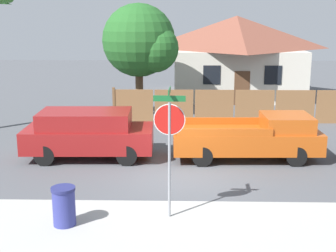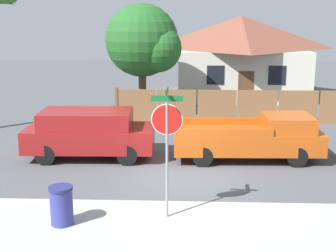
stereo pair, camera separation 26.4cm
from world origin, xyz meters
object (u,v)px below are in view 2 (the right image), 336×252
(red_suv, at_px, (89,132))
(trash_bin, at_px, (62,205))
(stop_sign, at_px, (167,131))
(oak_tree, at_px, (145,42))
(house, at_px, (240,55))
(orange_pickup, at_px, (253,138))

(red_suv, relative_size, trash_bin, 4.70)
(stop_sign, relative_size, trash_bin, 3.39)
(oak_tree, xyz_separation_m, stop_sign, (1.67, -12.53, -1.50))
(house, distance_m, red_suv, 15.83)
(red_suv, bearing_deg, trash_bin, -86.95)
(stop_sign, height_order, trash_bin, stop_sign)
(oak_tree, xyz_separation_m, orange_pickup, (4.57, -7.41, -2.99))
(house, height_order, stop_sign, house)
(orange_pickup, height_order, stop_sign, stop_sign)
(stop_sign, bearing_deg, trash_bin, -165.36)
(orange_pickup, bearing_deg, trash_bin, -135.85)
(red_suv, bearing_deg, oak_tree, 77.49)
(oak_tree, relative_size, red_suv, 1.22)
(oak_tree, distance_m, orange_pickup, 9.21)
(orange_pickup, bearing_deg, stop_sign, -121.14)
(orange_pickup, relative_size, stop_sign, 1.57)
(house, xyz_separation_m, trash_bin, (-6.52, -19.79, -2.14))
(house, bearing_deg, red_suv, -116.33)
(oak_tree, distance_m, trash_bin, 13.55)
(red_suv, bearing_deg, house, 62.09)
(house, height_order, red_suv, house)
(red_suv, height_order, trash_bin, red_suv)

